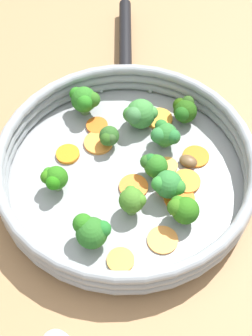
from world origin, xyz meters
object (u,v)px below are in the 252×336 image
(carrot_slice_0, at_px, (167,166))
(broccoli_floret_6, at_px, (165,134))
(carrot_slice_2, at_px, (97,126))
(carrot_slice_4, at_px, (196,156))
(mushroom_piece_0, at_px, (188,161))
(broccoli_floret_8, at_px, (54,178))
(carrot_slice_9, at_px, (179,198))
(broccoli_floret_1, at_px, (132,200))
(broccoli_floret_0, at_px, (184,110))
(carrot_slice_5, at_px, (121,260))
(carrot_slice_6, at_px, (134,187))
(broccoli_floret_3, at_px, (168,185))
(carrot_slice_8, at_px, (68,154))
(carrot_slice_10, at_px, (98,143))
(carrot_slice_11, at_px, (169,187))
(broccoli_floret_7, at_px, (109,137))
(carrot_slice_7, at_px, (159,119))
(carrot_slice_1, at_px, (163,240))
(broccoli_floret_4, at_px, (91,231))
(broccoli_floret_5, at_px, (183,209))
(broccoli_floret_9, at_px, (140,114))
(carrot_slice_3, at_px, (186,182))
(broccoli_floret_10, at_px, (84,100))
(skillet, at_px, (126,176))
(broccoli_floret_2, at_px, (154,165))

(carrot_slice_0, height_order, broccoli_floret_6, broccoli_floret_6)
(carrot_slice_2, bearing_deg, carrot_slice_4, 151.32)
(carrot_slice_0, bearing_deg, mushroom_piece_0, -178.98)
(broccoli_floret_8, distance_m, mushroom_piece_0, 0.20)
(carrot_slice_9, xyz_separation_m, broccoli_floret_1, (0.07, 0.01, 0.03))
(broccoli_floret_0, distance_m, broccoli_floret_6, 0.06)
(carrot_slice_0, xyz_separation_m, carrot_slice_5, (0.09, 0.14, 0.00))
(carrot_slice_6, relative_size, broccoli_floret_8, 0.98)
(broccoli_floret_1, bearing_deg, carrot_slice_4, -143.07)
(carrot_slice_4, bearing_deg, carrot_slice_6, 23.33)
(carrot_slice_9, relative_size, broccoli_floret_3, 0.90)
(carrot_slice_8, relative_size, carrot_slice_10, 0.79)
(carrot_slice_11, relative_size, broccoli_floret_7, 1.05)
(carrot_slice_10, distance_m, carrot_slice_11, 0.13)
(carrot_slice_7, bearing_deg, broccoli_floret_1, 68.17)
(carrot_slice_0, height_order, carrot_slice_1, same)
(carrot_slice_4, xyz_separation_m, carrot_slice_5, (0.13, 0.15, 0.00))
(broccoli_floret_6, height_order, broccoli_floret_8, same)
(carrot_slice_10, xyz_separation_m, broccoli_floret_4, (0.02, 0.16, 0.03))
(carrot_slice_8, relative_size, mushroom_piece_0, 1.30)
(broccoli_floret_3, bearing_deg, mushroom_piece_0, -127.87)
(broccoli_floret_3, height_order, broccoli_floret_5, broccoli_floret_3)
(broccoli_floret_8, height_order, broccoli_floret_9, broccoli_floret_9)
(carrot_slice_2, xyz_separation_m, broccoli_floret_7, (-0.02, 0.04, 0.02))
(carrot_slice_8, height_order, broccoli_floret_9, broccoli_floret_9)
(carrot_slice_2, xyz_separation_m, broccoli_floret_9, (-0.07, 0.01, 0.02))
(carrot_slice_0, distance_m, carrot_slice_1, 0.12)
(carrot_slice_4, xyz_separation_m, broccoli_floret_9, (0.08, -0.07, 0.03))
(carrot_slice_3, bearing_deg, broccoli_floret_8, -3.66)
(broccoli_floret_0, bearing_deg, carrot_slice_9, 77.13)
(carrot_slice_2, xyz_separation_m, carrot_slice_4, (-0.14, 0.08, -0.00))
(carrot_slice_1, height_order, broccoli_floret_10, broccoli_floret_10)
(carrot_slice_5, distance_m, carrot_slice_10, 0.20)
(broccoli_floret_3, bearing_deg, carrot_slice_8, -33.44)
(broccoli_floret_3, bearing_deg, carrot_slice_9, 155.81)
(carrot_slice_10, height_order, broccoli_floret_7, broccoli_floret_7)
(carrot_slice_3, xyz_separation_m, broccoli_floret_3, (0.03, 0.02, 0.03))
(skillet, bearing_deg, carrot_slice_1, 107.30)
(broccoli_floret_6, bearing_deg, broccoli_floret_8, 19.88)
(carrot_slice_9, bearing_deg, broccoli_floret_10, -56.48)
(carrot_slice_0, xyz_separation_m, carrot_slice_7, (-0.00, -0.09, 0.00))
(broccoli_floret_3, bearing_deg, carrot_slice_0, -100.17)
(carrot_slice_6, relative_size, carrot_slice_9, 0.97)
(carrot_slice_7, height_order, broccoli_floret_7, broccoli_floret_7)
(carrot_slice_8, height_order, broccoli_floret_3, broccoli_floret_3)
(broccoli_floret_2, bearing_deg, carrot_slice_3, 155.90)
(broccoli_floret_6, bearing_deg, carrot_slice_2, -26.73)
(broccoli_floret_0, distance_m, broccoli_floret_8, 0.23)
(skillet, height_order, carrot_slice_3, carrot_slice_3)
(carrot_slice_8, bearing_deg, carrot_slice_0, 165.13)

